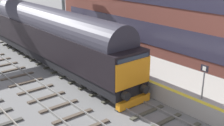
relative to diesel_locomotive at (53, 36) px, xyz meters
name	(u,v)px	position (x,y,z in m)	size (l,w,h in m)	color
ground_plane	(105,91)	(0.00, -6.73, -2.49)	(140.00, 140.00, 0.00)	slate
track_main	(105,90)	(0.00, -6.73, -2.43)	(2.50, 60.00, 0.15)	gray
track_adjacent_west	(59,106)	(-3.48, -6.73, -2.43)	(2.50, 60.00, 0.15)	slate
station_platform	(144,72)	(3.60, -6.73, -1.98)	(4.00, 44.00, 1.01)	#ABA89D
diesel_locomotive	(53,36)	(0.00, 0.00, 0.00)	(2.74, 19.10, 4.68)	black
platform_number_sign	(204,77)	(2.08, -12.57, -0.19)	(0.10, 0.44, 1.94)	slate
waiting_passenger	(82,37)	(2.56, -0.22, -0.49)	(0.45, 0.47, 1.64)	#2B3740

